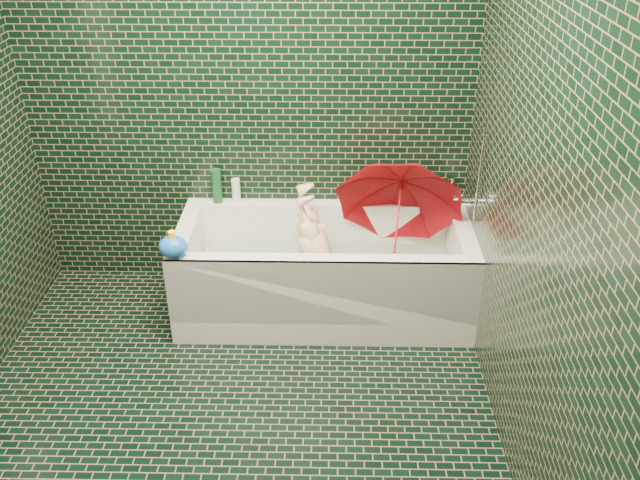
{
  "coord_description": "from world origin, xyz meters",
  "views": [
    {
      "loc": [
        0.49,
        -2.35,
        2.42
      ],
      "look_at": [
        0.43,
        0.82,
        0.59
      ],
      "focal_mm": 38.0,
      "sensor_mm": 36.0,
      "label": 1
    }
  ],
  "objects_px": {
    "bathtub": "(324,280)",
    "child": "(322,261)",
    "umbrella": "(398,220)",
    "bath_toy": "(173,246)",
    "rubber_duck": "(434,198)"
  },
  "relations": [
    {
      "from": "child",
      "to": "rubber_duck",
      "type": "bearing_deg",
      "value": 114.29
    },
    {
      "from": "bathtub",
      "to": "child",
      "type": "xyz_separation_m",
      "value": [
        -0.02,
        0.06,
        0.1
      ]
    },
    {
      "from": "umbrella",
      "to": "bath_toy",
      "type": "distance_m",
      "value": 1.25
    },
    {
      "from": "child",
      "to": "bath_toy",
      "type": "bearing_deg",
      "value": -63.03
    },
    {
      "from": "child",
      "to": "rubber_duck",
      "type": "relative_size",
      "value": 8.2
    },
    {
      "from": "bathtub",
      "to": "umbrella",
      "type": "height_order",
      "value": "umbrella"
    },
    {
      "from": "umbrella",
      "to": "bath_toy",
      "type": "height_order",
      "value": "umbrella"
    },
    {
      "from": "bathtub",
      "to": "bath_toy",
      "type": "xyz_separation_m",
      "value": [
        -0.79,
        -0.31,
        0.4
      ]
    },
    {
      "from": "child",
      "to": "umbrella",
      "type": "height_order",
      "value": "umbrella"
    },
    {
      "from": "bathtub",
      "to": "bath_toy",
      "type": "relative_size",
      "value": 9.13
    },
    {
      "from": "bath_toy",
      "to": "umbrella",
      "type": "bearing_deg",
      "value": 34.12
    },
    {
      "from": "bathtub",
      "to": "bath_toy",
      "type": "height_order",
      "value": "bath_toy"
    },
    {
      "from": "bathtub",
      "to": "rubber_duck",
      "type": "bearing_deg",
      "value": 26.89
    },
    {
      "from": "bathtub",
      "to": "child",
      "type": "distance_m",
      "value": 0.11
    },
    {
      "from": "child",
      "to": "umbrella",
      "type": "relative_size",
      "value": 1.3
    }
  ]
}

